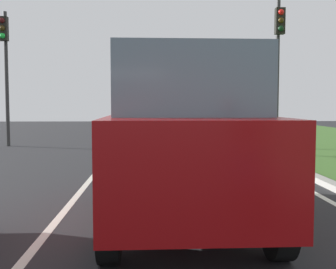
% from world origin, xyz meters
% --- Properties ---
extents(ground_plane, '(60.00, 60.00, 0.00)m').
position_xyz_m(ground_plane, '(0.00, 14.00, 0.00)').
color(ground_plane, '#262628').
extents(lane_line_center, '(0.12, 32.00, 0.01)m').
position_xyz_m(lane_line_center, '(-0.70, 14.00, 0.00)').
color(lane_line_center, silver).
rests_on(lane_line_center, ground).
extents(lane_line_right_edge, '(0.12, 32.00, 0.01)m').
position_xyz_m(lane_line_right_edge, '(3.60, 14.00, 0.00)').
color(lane_line_right_edge, silver).
rests_on(lane_line_right_edge, ground).
extents(curb_right, '(0.24, 48.00, 0.12)m').
position_xyz_m(curb_right, '(4.10, 14.00, 0.06)').
color(curb_right, '#9E9B93').
rests_on(curb_right, ground).
extents(car_suv_ahead, '(2.03, 4.53, 2.28)m').
position_xyz_m(car_suv_ahead, '(1.04, 9.35, 1.17)').
color(car_suv_ahead, maroon).
rests_on(car_suv_ahead, ground).
extents(traffic_light_near_right, '(0.32, 0.50, 5.28)m').
position_xyz_m(traffic_light_near_right, '(5.10, 18.34, 3.53)').
color(traffic_light_near_right, '#2D2D2D').
rests_on(traffic_light_near_right, ground).
extents(traffic_light_overhead_left, '(0.32, 0.50, 5.15)m').
position_xyz_m(traffic_light_overhead_left, '(-4.95, 19.94, 3.48)').
color(traffic_light_overhead_left, '#2D2D2D').
rests_on(traffic_light_overhead_left, ground).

